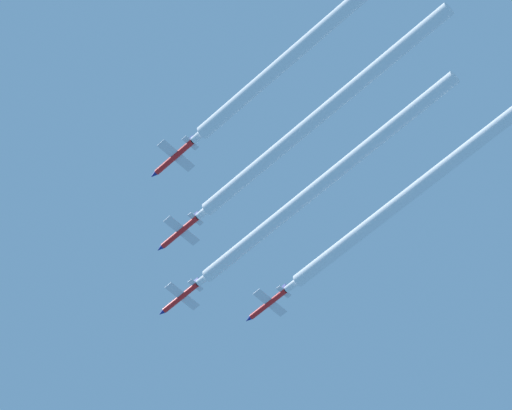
{
  "coord_description": "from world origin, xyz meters",
  "views": [
    {
      "loc": [
        -107.35,
        -117.87,
        2.68
      ],
      "look_at": [
        -5.9,
        -18.55,
        217.45
      ],
      "focal_mm": 98.7,
      "sensor_mm": 36.0,
      "label": 1
    }
  ],
  "objects_px": {
    "jet_lead": "(180,298)",
    "jet_left_wingman": "(179,233)",
    "jet_outer_left": "(173,158)",
    "jet_right_wingman": "(267,305)"
  },
  "relations": [
    {
      "from": "jet_lead",
      "to": "jet_right_wingman",
      "type": "bearing_deg",
      "value": -44.35
    },
    {
      "from": "jet_right_wingman",
      "to": "jet_lead",
      "type": "bearing_deg",
      "value": 135.65
    },
    {
      "from": "jet_lead",
      "to": "jet_right_wingman",
      "type": "xyz_separation_m",
      "value": [
        12.09,
        -11.82,
        -1.56
      ]
    },
    {
      "from": "jet_lead",
      "to": "jet_left_wingman",
      "type": "relative_size",
      "value": 1.0
    },
    {
      "from": "jet_outer_left",
      "to": "jet_lead",
      "type": "bearing_deg",
      "value": 44.4
    },
    {
      "from": "jet_outer_left",
      "to": "jet_right_wingman",
      "type": "bearing_deg",
      "value": 18.09
    },
    {
      "from": "jet_left_wingman",
      "to": "jet_outer_left",
      "type": "height_order",
      "value": "jet_left_wingman"
    },
    {
      "from": "jet_lead",
      "to": "jet_left_wingman",
      "type": "xyz_separation_m",
      "value": [
        -11.73,
        -12.12,
        -2.15
      ]
    },
    {
      "from": "jet_lead",
      "to": "jet_outer_left",
      "type": "distance_m",
      "value": 33.98
    },
    {
      "from": "jet_left_wingman",
      "to": "jet_right_wingman",
      "type": "bearing_deg",
      "value": 0.71
    }
  ]
}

